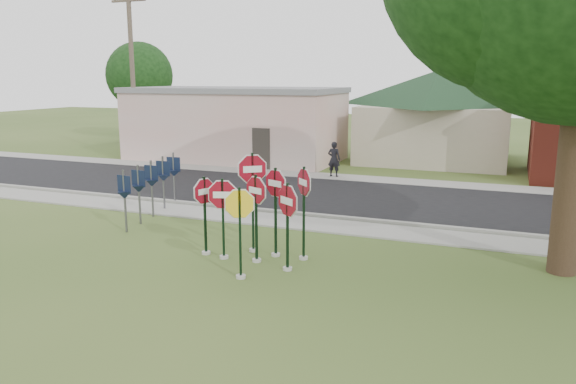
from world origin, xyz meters
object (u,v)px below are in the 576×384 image
at_px(stop_sign_left, 223,208).
at_px(utility_pole_near, 132,74).
at_px(stop_sign_center, 256,207).
at_px(pedestrian, 334,159).
at_px(stop_sign_yellow, 240,222).

height_order(stop_sign_left, utility_pole_near, utility_pole_near).
height_order(stop_sign_center, pedestrian, stop_sign_center).
bearing_deg(utility_pole_near, stop_sign_center, -44.50).
bearing_deg(stop_sign_yellow, utility_pole_near, 133.31).
xyz_separation_m(stop_sign_yellow, stop_sign_left, (-1.10, 1.20, -0.02)).
xyz_separation_m(utility_pole_near, pedestrian, (12.19, -0.93, -4.06)).
bearing_deg(stop_sign_left, stop_sign_yellow, -47.35).
xyz_separation_m(stop_sign_center, stop_sign_left, (-0.94, -0.07, -0.09)).
bearing_deg(pedestrian, stop_sign_left, 94.34).
height_order(stop_sign_yellow, stop_sign_left, stop_sign_yellow).
bearing_deg(utility_pole_near, stop_sign_left, -46.64).
bearing_deg(pedestrian, stop_sign_center, 98.50).
bearing_deg(stop_sign_center, stop_sign_left, -175.47).
height_order(utility_pole_near, pedestrian, utility_pole_near).
xyz_separation_m(stop_sign_left, utility_pole_near, (-13.09, 13.86, 3.56)).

